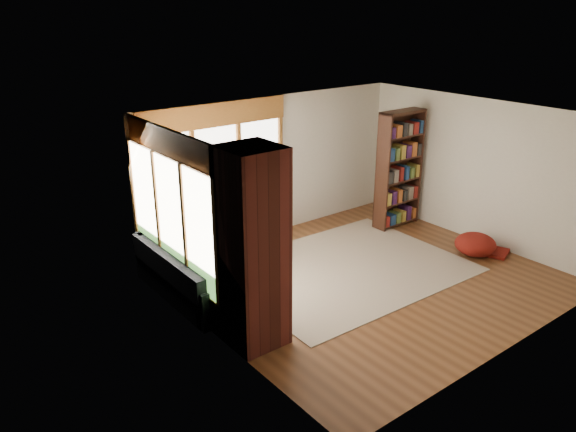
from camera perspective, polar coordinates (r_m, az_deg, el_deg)
floor at (r=9.14m, az=7.90°, el=-6.30°), size 5.50×5.50×0.00m
ceiling at (r=8.29m, az=8.79°, el=9.91°), size 5.50×5.50×0.00m
wall_back at (r=10.42m, az=-1.56°, el=5.05°), size 5.50×0.04×2.60m
wall_front at (r=7.26m, az=22.57°, el=-3.90°), size 5.50×0.04×2.60m
wall_left at (r=7.03m, az=-7.59°, el=-3.17°), size 0.04×5.00×2.60m
wall_right at (r=10.70m, az=18.71°, el=4.36°), size 0.04×5.00×2.60m
windows_back at (r=9.75m, az=-7.17°, el=4.08°), size 2.82×0.10×1.90m
windows_left at (r=8.01m, az=-11.79°, el=0.02°), size 0.10×2.62×1.90m
roller_blind at (r=8.62m, az=-14.29°, el=4.11°), size 0.03×0.72×0.90m
brick_chimney at (r=6.93m, az=-3.61°, el=-3.40°), size 0.70×0.70×2.60m
sectional_sofa at (r=9.15m, az=-8.43°, el=-4.18°), size 2.20×2.20×0.80m
area_rug at (r=9.41m, az=5.87°, el=-5.32°), size 3.86×2.99×0.01m
bookshelf at (r=11.02m, az=11.23°, el=4.66°), size 0.97×0.32×2.27m
pouf at (r=10.33m, az=18.51°, el=-2.68°), size 0.92×0.92×0.38m
dog_tan at (r=9.20m, az=-7.68°, el=-0.59°), size 1.03×0.71×0.53m
dog_brindle at (r=8.32m, az=-7.29°, el=-3.19°), size 0.57×0.89×0.48m
throw_pillows at (r=9.09m, az=-8.84°, el=-1.03°), size 1.98×1.68×0.45m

